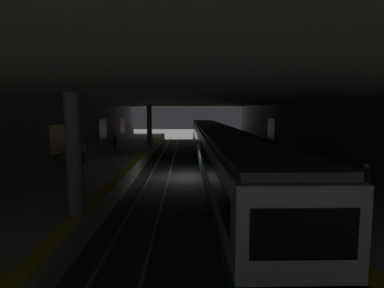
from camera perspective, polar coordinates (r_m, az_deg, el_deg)
ground_plane at (r=22.88m, az=-0.58°, el=-6.21°), size 120.00×120.00×0.00m
track_left at (r=22.99m, az=4.94°, el=-5.96°), size 60.00×1.53×0.16m
track_right at (r=22.95m, az=-6.11°, el=-6.00°), size 60.00×1.53×0.16m
platform_left at (r=23.75m, az=15.47°, el=-4.68°), size 60.00×5.30×1.06m
platform_right at (r=23.63m, az=-16.72°, el=-4.77°), size 60.00×5.30×1.06m
wall_left at (r=24.43m, az=22.17°, el=0.78°), size 60.00×0.56×5.60m
wall_right at (r=24.31m, az=-23.46°, el=0.70°), size 60.00×0.56×5.60m
ceiling_slab at (r=22.36m, az=-0.60°, el=8.47°), size 60.00×19.40×0.40m
pillar_near at (r=12.04m, az=-21.25°, el=-1.82°), size 0.56×0.56×4.55m
pillar_far at (r=34.77m, az=-7.98°, el=3.52°), size 0.56×0.56×4.55m
metro_train at (r=25.21m, az=4.36°, el=-0.40°), size 37.99×2.83×3.49m
bench_left_mid at (r=25.77m, az=18.72°, el=-1.58°), size 1.70×0.47×0.86m
bench_left_far at (r=33.71m, az=13.91°, el=0.34°), size 1.70×0.47×0.86m
bench_right_near at (r=22.91m, az=-22.45°, el=-2.66°), size 1.70×0.47×0.86m
bench_right_mid at (r=36.28m, az=-14.39°, el=0.73°), size 1.70×0.47×0.86m
bench_right_far at (r=38.80m, az=-13.52°, el=1.10°), size 1.70×0.47×0.86m
person_waiting_near at (r=31.08m, az=-14.23°, el=0.60°), size 0.60×0.23×1.71m
person_walking_mid at (r=14.67m, az=29.66°, el=-6.17°), size 0.60×0.23×1.71m
person_standing_far at (r=24.38m, az=-19.66°, el=-1.18°), size 0.60×0.22×1.63m
person_boarding at (r=20.47m, az=17.30°, el=-2.53°), size 0.60×0.22×1.59m
backpack_on_floor at (r=26.91m, az=14.01°, el=-1.81°), size 0.30×0.20×0.40m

